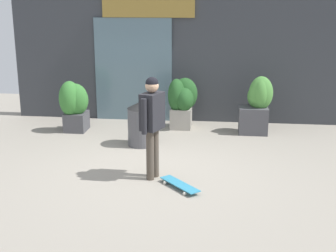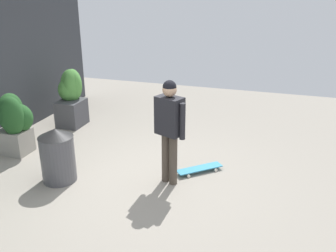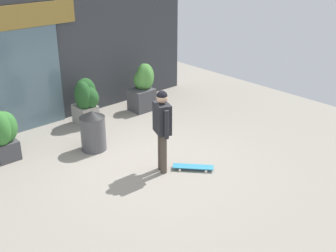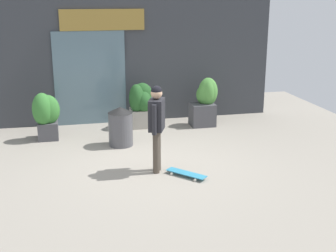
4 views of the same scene
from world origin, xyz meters
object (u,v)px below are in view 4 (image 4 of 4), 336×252
skateboarder (157,120)px  planter_box_left (205,100)px  planter_box_mid (141,103)px  trash_bin (121,126)px  planter_box_right (46,114)px  skateboard (186,173)px

skateboarder → planter_box_left: size_ratio=1.34×
planter_box_mid → trash_bin: 1.57m
skateboarder → trash_bin: 1.93m
skateboarder → planter_box_mid: (0.22, 3.15, -0.42)m
skateboarder → planter_box_left: (1.91, 2.94, -0.37)m
planter_box_right → skateboarder: bearing=-50.2°
planter_box_right → trash_bin: planter_box_right is taller
planter_box_left → skateboard: bearing=-113.0°
skateboard → trash_bin: bearing=162.7°
planter_box_left → trash_bin: size_ratio=1.40×
planter_box_left → planter_box_mid: 1.71m
planter_box_right → planter_box_left: bearing=4.7°
skateboarder → planter_box_mid: 3.19m
skateboarder → planter_box_mid: skateboarder is taller
trash_bin → skateboarder: bearing=-74.5°
planter_box_mid → skateboarder: bearing=-93.9°
planter_box_right → skateboard: bearing=-48.4°
planter_box_left → trash_bin: planter_box_left is taller
skateboard → planter_box_right: (-2.67, 3.00, 0.56)m
skateboard → planter_box_right: planter_box_right is taller
trash_bin → skateboard: bearing=-65.4°
skateboarder → trash_bin: (-0.49, 1.76, -0.60)m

